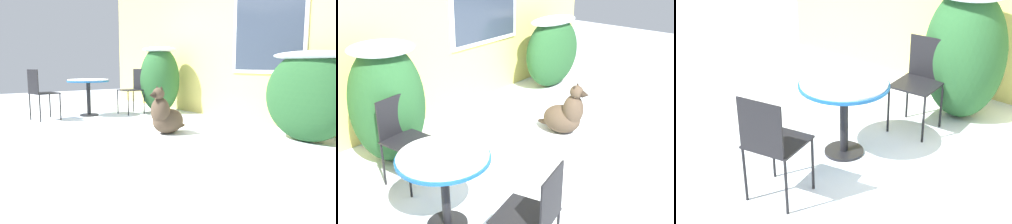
% 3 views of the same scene
% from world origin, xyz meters
% --- Properties ---
extents(ground_plane, '(16.00, 16.00, 0.00)m').
position_xyz_m(ground_plane, '(0.00, 0.00, 0.00)').
color(ground_plane, silver).
extents(house_wall, '(8.00, 0.10, 3.30)m').
position_xyz_m(house_wall, '(0.08, 2.20, 1.65)').
color(house_wall, '#E5D16B').
rests_on(house_wall, ground_plane).
extents(shrub_left, '(0.86, 0.85, 1.40)m').
position_xyz_m(shrub_left, '(-0.95, 1.56, 0.74)').
color(shrub_left, '#235128').
rests_on(shrub_left, ground_plane).
extents(shrub_middle, '(1.25, 0.61, 1.20)m').
position_xyz_m(shrub_middle, '(2.46, 1.62, 0.64)').
color(shrub_middle, '#235128').
rests_on(shrub_middle, ground_plane).
extents(patio_table, '(0.83, 0.83, 0.73)m').
position_xyz_m(patio_table, '(-1.40, 0.13, 0.62)').
color(patio_table, black).
rests_on(patio_table, ground_plane).
extents(patio_chair_near_table, '(0.47, 0.47, 0.94)m').
position_xyz_m(patio_chair_near_table, '(-1.15, 1.03, 0.54)').
color(patio_chair_near_table, black).
rests_on(patio_chair_near_table, ground_plane).
extents(patio_chair_far_side, '(0.51, 0.51, 0.94)m').
position_xyz_m(patio_chair_far_side, '(-1.35, -0.81, 0.54)').
color(patio_chair_far_side, black).
rests_on(patio_chair_far_side, ground_plane).
extents(dog, '(0.46, 0.72, 0.71)m').
position_xyz_m(dog, '(0.97, 0.37, 0.26)').
color(dog, '#4C3D2D').
rests_on(dog, ground_plane).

